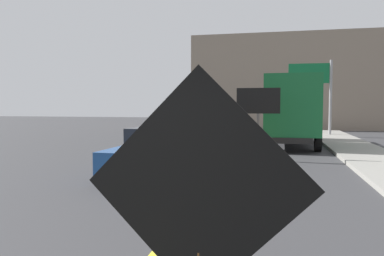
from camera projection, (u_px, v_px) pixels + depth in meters
lane_center_stripe at (179, 224)px, 6.46m from camera, size 0.14×36.00×0.01m
roadwork_sign at (199, 192)px, 2.55m from camera, size 1.63×0.06×2.33m
arrow_board_trailer at (258, 147)px, 13.96m from camera, size 1.60×1.80×2.70m
box_truck at (291, 110)px, 18.52m from camera, size 2.64×6.91×3.40m
pickup_car at (161, 149)px, 11.50m from camera, size 2.14×4.90×1.38m
highway_guide_sign at (318, 84)px, 24.50m from camera, size 2.79×0.23×5.00m
far_building_block at (291, 84)px, 34.70m from camera, size 17.16×8.73×8.05m
traffic_cone_near_sign at (193, 255)px, 4.26m from camera, size 0.36×0.36×0.72m
traffic_cone_mid_lane at (216, 205)px, 6.48m from camera, size 0.36×0.36×0.68m
traffic_cone_far_lane at (232, 183)px, 8.41m from camera, size 0.36×0.36×0.62m
traffic_cone_curbside at (237, 165)px, 10.98m from camera, size 0.36×0.36×0.60m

